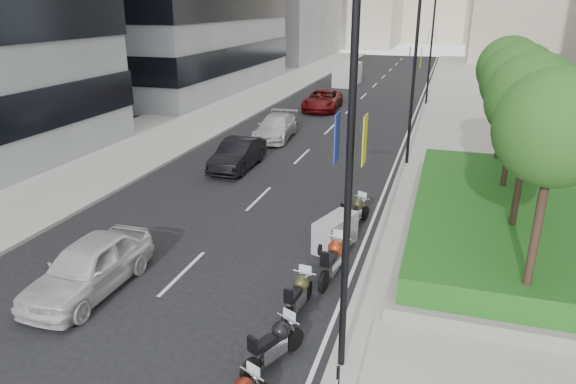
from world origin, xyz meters
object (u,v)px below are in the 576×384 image
at_px(motorcycle_2, 274,344).
at_px(motorcycle_4, 333,260).
at_px(motorcycle_5, 335,233).
at_px(lamp_post_0, 342,164).
at_px(lamp_post_2, 430,43).
at_px(motorcycle_3, 298,295).
at_px(lamp_post_1, 411,69).
at_px(car_c, 276,127).
at_px(car_a, 89,266).
at_px(delivery_van, 347,75).
at_px(motorcycle_6, 354,212).
at_px(car_b, 238,154).
at_px(car_d, 322,100).

distance_m(motorcycle_2, motorcycle_4, 4.45).
bearing_deg(motorcycle_5, lamp_post_0, -149.45).
bearing_deg(lamp_post_2, motorcycle_3, -92.56).
relative_size(lamp_post_1, car_c, 1.75).
relative_size(motorcycle_5, car_a, 0.44).
bearing_deg(lamp_post_0, delivery_van, 100.86).
height_order(motorcycle_3, motorcycle_6, motorcycle_6).
height_order(lamp_post_2, car_b, lamp_post_2).
xyz_separation_m(lamp_post_2, car_c, (-8.35, -14.57, -4.32)).
height_order(motorcycle_4, motorcycle_6, motorcycle_4).
bearing_deg(car_a, lamp_post_1, 64.05).
bearing_deg(motorcycle_5, car_a, 146.20).
bearing_deg(car_c, motorcycle_5, -68.30).
xyz_separation_m(car_a, car_c, (-0.61, 19.18, -0.06)).
xyz_separation_m(car_d, delivery_van, (-0.73, 13.79, 0.23)).
height_order(motorcycle_6, car_d, car_d).
xyz_separation_m(motorcycle_5, car_a, (-6.38, -4.99, 0.22)).
relative_size(lamp_post_1, delivery_van, 1.70).
distance_m(motorcycle_3, car_a, 6.31).
height_order(lamp_post_1, motorcycle_5, lamp_post_1).
height_order(lamp_post_2, motorcycle_3, lamp_post_2).
height_order(lamp_post_0, lamp_post_2, same).
bearing_deg(car_a, motorcycle_6, 46.91).
height_order(lamp_post_2, motorcycle_5, lamp_post_2).
bearing_deg(motorcycle_5, motorcycle_6, 10.36).
distance_m(car_b, car_c, 6.58).
xyz_separation_m(lamp_post_2, motorcycle_3, (-1.48, -33.01, -4.52)).
xyz_separation_m(motorcycle_4, motorcycle_5, (-0.39, 2.09, -0.05)).
bearing_deg(lamp_post_0, motorcycle_4, 103.27).
height_order(lamp_post_1, delivery_van, lamp_post_1).
xyz_separation_m(motorcycle_5, delivery_van, (-7.12, 37.98, 0.44)).
xyz_separation_m(motorcycle_6, car_c, (-7.27, 12.12, 0.17)).
distance_m(car_b, delivery_van, 30.37).
xyz_separation_m(car_c, car_d, (0.59, 10.00, 0.05)).
height_order(lamp_post_1, car_c, lamp_post_1).
bearing_deg(car_d, lamp_post_2, 27.18).
relative_size(car_c, delivery_van, 0.97).
relative_size(motorcycle_2, car_a, 0.41).
xyz_separation_m(motorcycle_4, car_c, (-7.38, 16.29, 0.11)).
xyz_separation_m(motorcycle_5, car_d, (-6.39, 24.19, 0.21)).
xyz_separation_m(motorcycle_4, motorcycle_6, (-0.11, 4.17, -0.06)).
relative_size(motorcycle_5, car_d, 0.36).
height_order(lamp_post_1, motorcycle_4, lamp_post_1).
distance_m(lamp_post_0, car_c, 22.49).
distance_m(motorcycle_4, motorcycle_6, 4.17).
xyz_separation_m(car_c, delivery_van, (-0.13, 23.79, 0.27)).
bearing_deg(car_b, lamp_post_2, 68.11).
bearing_deg(motorcycle_2, car_d, 36.64).
xyz_separation_m(motorcycle_3, delivery_van, (-7.01, 42.23, 0.47)).
height_order(lamp_post_2, motorcycle_6, lamp_post_2).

